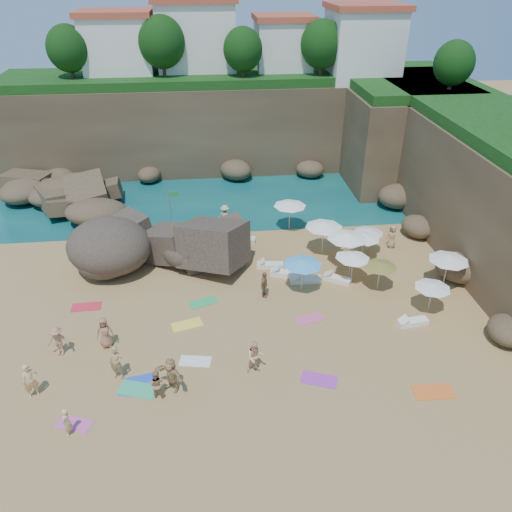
{
  "coord_description": "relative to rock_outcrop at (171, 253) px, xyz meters",
  "views": [
    {
      "loc": [
        -0.83,
        -23.33,
        17.81
      ],
      "look_at": [
        2.0,
        3.0,
        2.0
      ],
      "focal_mm": 35.0,
      "sensor_mm": 36.0,
      "label": 1
    }
  ],
  "objects": [
    {
      "name": "flag_pole",
      "position": [
        0.16,
        2.71,
        2.32
      ],
      "size": [
        0.71,
        0.13,
        3.64
      ],
      "color": "silver",
      "rests_on": "ground"
    },
    {
      "name": "person_lie_2",
      "position": [
        -2.99,
        -9.49,
        0.24
      ],
      "size": [
        1.11,
        1.9,
        0.48
      ],
      "primitive_type": "imported",
      "rotation": [
        0.0,
        0.0,
        0.13
      ],
      "color": "#A06D50",
      "rests_on": "ground"
    },
    {
      "name": "person_stand_2",
      "position": [
        4.04,
        3.58,
        0.92
      ],
      "size": [
        1.28,
        1.02,
        1.84
      ],
      "primitive_type": "imported",
      "rotation": [
        0.0,
        0.0,
        2.62
      ],
      "color": "#DFB97F",
      "rests_on": "ground"
    },
    {
      "name": "ground",
      "position": [
        3.57,
        -7.32,
        0.0
      ],
      "size": [
        120.0,
        120.0,
        0.0
      ],
      "primitive_type": "plane",
      "color": "tan",
      "rests_on": "ground"
    },
    {
      "name": "rock_promontory",
      "position": [
        -7.43,
        8.68,
        0.0
      ],
      "size": [
        12.0,
        7.0,
        2.0
      ],
      "primitive_type": null,
      "color": "brown",
      "rests_on": "ground"
    },
    {
      "name": "parasol_11",
      "position": [
        15.3,
        -8.33,
        1.79
      ],
      "size": [
        2.06,
        2.06,
        1.95
      ],
      "color": "silver",
      "rests_on": "ground"
    },
    {
      "name": "parasol_2",
      "position": [
        13.69,
        -1.36,
        1.76
      ],
      "size": [
        2.02,
        2.02,
        1.91
      ],
      "color": "silver",
      "rests_on": "ground"
    },
    {
      "name": "parasol_5",
      "position": [
        11.59,
        -4.41,
        1.73
      ],
      "size": [
        1.99,
        1.99,
        1.88
      ],
      "color": "silver",
      "rests_on": "ground"
    },
    {
      "name": "person_stand_6",
      "position": [
        -3.79,
        -15.16,
        0.73
      ],
      "size": [
        0.47,
        0.6,
        1.46
      ],
      "primitive_type": "imported",
      "rotation": [
        0.0,
        0.0,
        4.46
      ],
      "color": "#EDC487",
      "rests_on": "ground"
    },
    {
      "name": "parasol_4",
      "position": [
        11.65,
        -4.73,
        1.83
      ],
      "size": [
        2.11,
        2.11,
        1.99
      ],
      "color": "silver",
      "rests_on": "ground"
    },
    {
      "name": "towel_11",
      "position": [
        2.17,
        -6.11,
        0.01
      ],
      "size": [
        1.85,
        1.35,
        0.03
      ],
      "primitive_type": "cube",
      "rotation": [
        0.0,
        0.0,
        0.35
      ],
      "color": "#30A85D",
      "rests_on": "ground"
    },
    {
      "name": "towel_0",
      "position": [
        -1.1,
        -12.92,
        0.01
      ],
      "size": [
        1.77,
        1.12,
        0.03
      ],
      "primitive_type": "cube",
      "rotation": [
        0.0,
        0.0,
        -0.19
      ],
      "color": "blue",
      "rests_on": "ground"
    },
    {
      "name": "marina_masts",
      "position": [
        -12.93,
        22.68,
        3.0
      ],
      "size": [
        3.1,
        0.1,
        6.0
      ],
      "color": "white",
      "rests_on": "ground"
    },
    {
      "name": "rock_outcrop",
      "position": [
        0.0,
        0.0,
        0.0
      ],
      "size": [
        10.71,
        9.49,
        3.54
      ],
      "primitive_type": null,
      "rotation": [
        0.0,
        0.0,
        0.39
      ],
      "color": "brown",
      "rests_on": "ground"
    },
    {
      "name": "seawater",
      "position": [
        3.57,
        22.68,
        0.0
      ],
      "size": [
        120.0,
        120.0,
        0.0
      ],
      "primitive_type": "plane",
      "color": "#0C4751",
      "rests_on": "ground"
    },
    {
      "name": "towel_7",
      "position": [
        -4.75,
        -5.81,
        0.02
      ],
      "size": [
        1.74,
        0.89,
        0.03
      ],
      "primitive_type": "cube",
      "rotation": [
        0.0,
        0.0,
        0.02
      ],
      "color": "red",
      "rests_on": "ground"
    },
    {
      "name": "parasol_7",
      "position": [
        17.25,
        -6.0,
        2.13
      ],
      "size": [
        2.45,
        2.45,
        2.32
      ],
      "color": "silver",
      "rests_on": "ground"
    },
    {
      "name": "cliff_back",
      "position": [
        5.57,
        17.68,
        4.0
      ],
      "size": [
        44.0,
        8.0,
        8.0
      ],
      "primitive_type": "cube",
      "color": "brown",
      "rests_on": "ground"
    },
    {
      "name": "lounger_4",
      "position": [
        10.78,
        -4.63,
        0.14
      ],
      "size": [
        1.83,
        1.45,
        0.28
      ],
      "primitive_type": "cube",
      "rotation": [
        0.0,
        0.0,
        -0.56
      ],
      "color": "white",
      "rests_on": "ground"
    },
    {
      "name": "towel_1",
      "position": [
        -3.7,
        -14.66,
        0.01
      ],
      "size": [
        1.75,
        1.28,
        0.03
      ],
      "primitive_type": "cube",
      "rotation": [
        0.0,
        0.0,
        -0.35
      ],
      "color": "#D854A2",
      "rests_on": "ground"
    },
    {
      "name": "clifftop_buildings",
      "position": [
        6.53,
        18.47,
        11.24
      ],
      "size": [
        28.48,
        9.48,
        7.0
      ],
      "color": "white",
      "rests_on": "cliff_back"
    },
    {
      "name": "cliff_right",
      "position": [
        22.57,
        0.68,
        4.0
      ],
      "size": [
        8.0,
        30.0,
        8.0
      ],
      "primitive_type": "cube",
      "color": "brown",
      "rests_on": "ground"
    },
    {
      "name": "parasol_1",
      "position": [
        8.88,
        2.77,
        2.13
      ],
      "size": [
        2.45,
        2.45,
        2.32
      ],
      "color": "silver",
      "rests_on": "ground"
    },
    {
      "name": "towel_9",
      "position": [
        8.25,
        -8.36,
        0.01
      ],
      "size": [
        1.82,
        1.29,
        0.03
      ],
      "primitive_type": "cube",
      "rotation": [
        0.0,
        0.0,
        0.31
      ],
      "color": "#E15786",
      "rests_on": "ground"
    },
    {
      "name": "clifftop_trees",
      "position": [
        8.34,
        12.2,
        11.26
      ],
      "size": [
        35.6,
        23.82,
        4.4
      ],
      "color": "#11380F",
      "rests_on": "ground"
    },
    {
      "name": "towel_8",
      "position": [
        -0.99,
        -12.28,
        0.01
      ],
      "size": [
        1.66,
        1.05,
        0.03
      ],
      "primitive_type": "cube",
      "rotation": [
        0.0,
        0.0,
        0.2
      ],
      "color": "blue",
      "rests_on": "ground"
    },
    {
      "name": "person_stand_4",
      "position": [
        15.67,
        -0.76,
        0.85
      ],
      "size": [
        0.77,
        0.95,
        1.71
      ],
      "primitive_type": "imported",
      "rotation": [
        0.0,
        0.0,
        -1.13
      ],
      "color": "tan",
      "rests_on": "ground"
    },
    {
      "name": "towel_6",
      "position": [
        7.74,
        -13.15,
        0.02
      ],
      "size": [
        1.97,
        1.47,
        0.03
      ],
      "primitive_type": "cube",
      "rotation": [
        0.0,
        0.0,
        -0.37
      ],
      "color": "purple",
      "rests_on": "ground"
    },
    {
      "name": "parasol_8",
      "position": [
        11.71,
        -2.86,
        2.28
      ],
      "size": [
        2.63,
        2.63,
        2.48
      ],
      "color": "silver",
      "rests_on": "ground"
    },
    {
      "name": "towel_5",
      "position": [
        1.68,
        -11.19,
        0.01
      ],
      "size": [
        1.73,
        1.09,
        0.03
      ],
      "primitive_type": "cube",
      "rotation": [
        0.0,
        0.0,
        -0.19
      ],
      "color": "white",
      "rests_on": "ground"
    },
    {
      "name": "towel_3",
      "position": [
        -1.06,
        -12.87,
        0.02
      ],
      "size": [
        2.12,
        1.52,
        0.03
      ],
      "primitive_type": "cube",
      "rotation": [
        0.0,
        0.0,
        -0.32
      ],
      "color": "#34B676",
      "rests_on": "ground"
    },
    {
      "name": "parasol_10",
      "position": [
        8.29,
        -5.45,
        2.08
      ],
      "size": [
        2.4,
        2.4,
        2.27
      ],
      "color": "silver",
      "rests_on": "ground"
    },
    {
      "name": "parasol_6",
      "position": [
        13.06,
        -5.79,
        1.79
      ],
      "size": [
        2.06,
        2.06,
        1.95
      ],
      "color": "silver",
      "rests_on": "ground"
    },
    {
      "name": "parasol_9",
      "position": [
        13.01,
        -2.38,
        1.93
      ],
      "size": [
        2.23,
        2.23,
        2.1
      ],
      "color": "silver",
      "rests_on": "ground"
    },
    {
      "name": "person_lie_0",
      "position": [
        -5.31,
        -9.9,
        0.23
      ],
      "size": [
        1.23,
        1.8,
        0.46
      ],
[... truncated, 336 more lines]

